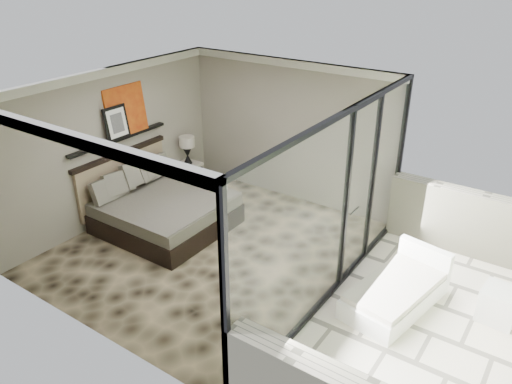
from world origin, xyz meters
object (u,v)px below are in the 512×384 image
Objects in this scene: ottoman at (499,305)px; lounger at (397,291)px; bed at (161,209)px; table_lamp at (187,146)px; nightstand at (189,176)px.

ottoman is 1.34m from lounger.
bed is 1.86m from table_lamp.
lounger reaches higher than ottoman.
nightstand is 6.44m from ottoman.
nightstand is 1.01× the size of ottoman.
lounger is at bearing -160.11° from ottoman.
nightstand is at bearing 176.13° from lounger.
table_lamp reaches higher than ottoman.
table_lamp is 0.33× the size of lounger.
bed reaches higher than lounger.
ottoman is at bearing 30.48° from lounger.
nightstand reaches higher than ottoman.
lounger is (5.12, -1.32, -0.04)m from nightstand.
table_lamp reaches higher than lounger.
table_lamp is at bearing 175.88° from lounger.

